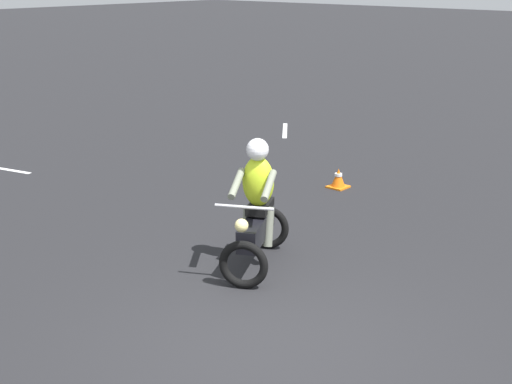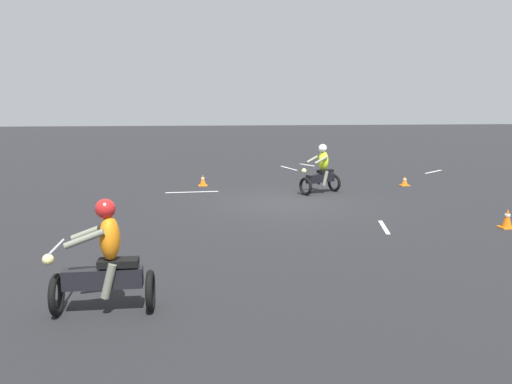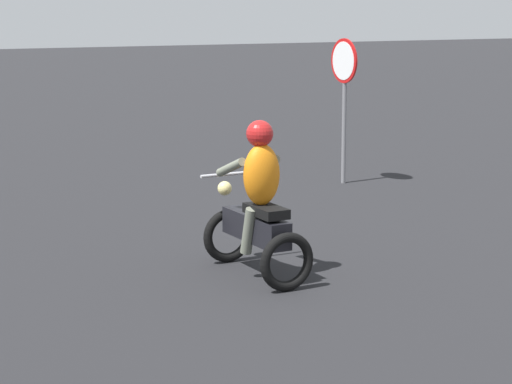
{
  "view_description": "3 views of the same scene",
  "coord_description": "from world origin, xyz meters",
  "views": [
    {
      "loc": [
        4.88,
        4.08,
        3.63
      ],
      "look_at": [
        -1.4,
        -1.47,
        1.0
      ],
      "focal_mm": 50.0,
      "sensor_mm": 36.0,
      "label": 1
    },
    {
      "loc": [
        2.83,
        14.74,
        2.93
      ],
      "look_at": [
        1.37,
        3.15,
        0.9
      ],
      "focal_mm": 35.0,
      "sensor_mm": 36.0,
      "label": 2
    },
    {
      "loc": [
        -4.8,
        12.65,
        2.82
      ],
      "look_at": [
        4.14,
        7.77,
        0.9
      ],
      "focal_mm": 70.0,
      "sensor_mm": 36.0,
      "label": 3
    }
  ],
  "objects": [
    {
      "name": "motorcycle_rider_background",
      "position": [
        4.1,
        7.77,
        0.73
      ],
      "size": [
        1.51,
        0.7,
        1.66
      ],
      "rotation": [
        0.0,
        0.0,
        4.71
      ],
      "color": "black",
      "rests_on": "ground"
    },
    {
      "name": "stop_sign",
      "position": [
        8.36,
        3.89,
        1.63
      ],
      "size": [
        0.7,
        0.08,
        2.3
      ],
      "color": "slate",
      "rests_on": "ground"
    }
  ]
}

